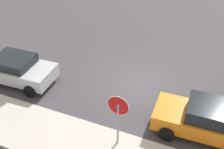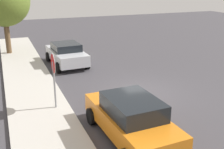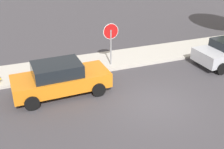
{
  "view_description": "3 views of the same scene",
  "coord_description": "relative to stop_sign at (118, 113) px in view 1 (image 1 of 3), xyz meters",
  "views": [
    {
      "loc": [
        -3.19,
        11.36,
        8.79
      ],
      "look_at": [
        0.86,
        1.78,
        1.48
      ],
      "focal_mm": 45.0,
      "sensor_mm": 36.0,
      "label": 1
    },
    {
      "loc": [
        -11.38,
        6.11,
        5.24
      ],
      "look_at": [
        -0.32,
        1.66,
        1.24
      ],
      "focal_mm": 45.0,
      "sensor_mm": 36.0,
      "label": 2
    },
    {
      "loc": [
        -5.44,
        -9.17,
        6.62
      ],
      "look_at": [
        -1.31,
        1.77,
        0.82
      ],
      "focal_mm": 45.0,
      "sensor_mm": 36.0,
      "label": 3
    }
  ],
  "objects": [
    {
      "name": "ground_plane",
      "position": [
        0.43,
        -4.26,
        -1.73
      ],
      "size": [
        60.0,
        60.0,
        0.0
      ],
      "primitive_type": "plane",
      "color": "#423F44"
    },
    {
      "name": "stop_sign",
      "position": [
        0.0,
        0.0,
        0.0
      ],
      "size": [
        0.86,
        0.08,
        2.49
      ],
      "color": "gray",
      "rests_on": "ground_plane"
    },
    {
      "name": "parked_car_orange",
      "position": [
        -3.2,
        -1.97,
        -0.94
      ],
      "size": [
        4.44,
        2.12,
        1.55
      ],
      "color": "orange",
      "rests_on": "ground_plane"
    },
    {
      "name": "parked_car_silver",
      "position": [
        6.46,
        -1.99,
        -0.98
      ],
      "size": [
        4.11,
        2.2,
        1.44
      ],
      "color": "silver",
      "rests_on": "ground_plane"
    }
  ]
}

